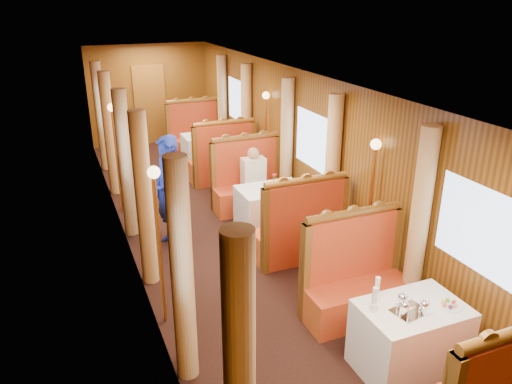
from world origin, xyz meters
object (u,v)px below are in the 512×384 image
table_near (409,338)px  banquette_far_fwd (222,162)px  teapot_left (404,311)px  banquette_mid_fwd (299,233)px  teapot_right (424,309)px  table_far (208,151)px  tea_tray (410,312)px  banquette_mid_aft (248,186)px  passenger (254,174)px  fruit_plate (449,305)px  banquette_near_aft (355,284)px  banquette_far_aft (195,138)px  table_mid (271,210)px  steward (169,192)px  teapot_back (402,303)px  rose_vase_far (208,127)px  rose_vase_mid (274,178)px

table_near → banquette_far_fwd: bearing=90.0°
table_near → teapot_left: 0.48m
banquette_mid_fwd → teapot_right: bearing=-90.0°
table_far → tea_tray: tea_tray is taller
banquette_mid_aft → passenger: (-0.00, -0.27, 0.32)m
fruit_plate → banquette_mid_fwd: bearing=97.1°
table_near → banquette_near_aft: banquette_near_aft is taller
banquette_far_aft → banquette_mid_fwd: bearing=-90.0°
banquette_mid_aft → passenger: size_ratio=1.76×
teapot_right → passenger: 4.38m
teapot_left → passenger: (0.19, 4.33, -0.07)m
banquette_far_aft → tea_tray: size_ratio=3.94×
table_mid → banquette_far_aft: 4.51m
table_near → table_far: (0.00, 7.00, 0.00)m
table_far → steward: (-1.62, -3.35, 0.50)m
table_far → teapot_back: (-0.13, -6.97, 0.44)m
teapot_back → table_far: bearing=71.4°
table_far → tea_tray: size_ratio=3.09×
banquette_mid_aft → tea_tray: 4.58m
tea_tray → rose_vase_far: rose_vase_far is taller
table_near → teapot_back: bearing=167.9°
table_far → rose_vase_mid: size_ratio=2.92×
banquette_far_aft → banquette_near_aft: bearing=-90.0°
table_mid → teapot_back: (-0.13, -3.47, 0.44)m
banquette_mid_aft → tea_tray: (-0.10, -4.57, 0.33)m
banquette_mid_fwd → banquette_far_fwd: 3.50m
teapot_back → passenger: 4.21m
banquette_mid_fwd → rose_vase_far: size_ratio=3.72×
rose_vase_mid → steward: steward is taller
banquette_near_aft → passenger: 3.24m
teapot_right → passenger: passenger is taller
table_mid → banquette_mid_fwd: bearing=-90.0°
teapot_right → banquette_mid_fwd: bearing=77.6°
banquette_far_fwd → fruit_plate: bearing=-87.0°
table_mid → banquette_mid_fwd: size_ratio=0.78×
banquette_far_aft → teapot_right: size_ratio=9.30×
banquette_mid_aft → teapot_left: banquette_mid_aft is taller
tea_tray → passenger: passenger is taller
teapot_back → steward: size_ratio=0.09×
banquette_near_aft → rose_vase_mid: size_ratio=3.72×
table_near → teapot_back: (-0.13, 0.03, 0.44)m
teapot_back → fruit_plate: 0.48m
table_far → teapot_left: bearing=-91.5°
steward → banquette_far_fwd: bearing=130.7°
tea_tray → fruit_plate: size_ratio=1.44×
table_near → tea_tray: size_ratio=3.09×
tea_tray → teapot_back: teapot_back is taller
tea_tray → teapot_right: teapot_right is taller
banquette_mid_fwd → table_mid: bearing=90.0°
table_near → rose_vase_far: bearing=89.9°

